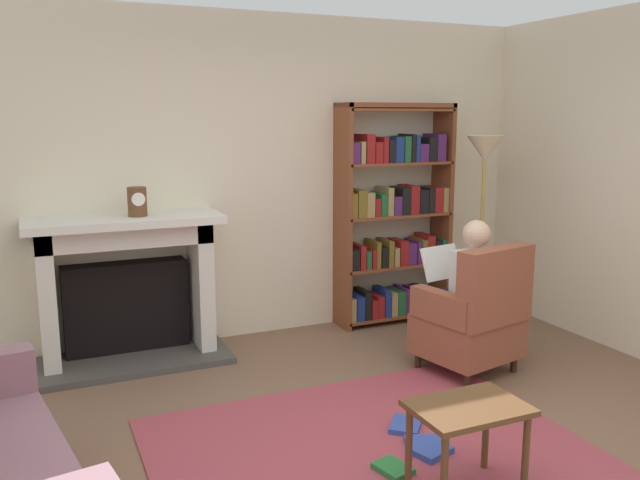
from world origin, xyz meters
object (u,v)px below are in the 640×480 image
at_px(fireplace, 127,285).
at_px(mantel_clock, 137,202).
at_px(bookshelf, 395,218).
at_px(seated_reader, 463,288).
at_px(floor_lamp, 484,166).
at_px(side_table, 468,420).
at_px(armchair_reading, 475,317).

height_order(fireplace, mantel_clock, mantel_clock).
relative_size(bookshelf, seated_reader, 1.73).
bearing_deg(floor_lamp, fireplace, 170.42).
distance_m(fireplace, bookshelf, 2.40).
bearing_deg(mantel_clock, side_table, -64.92).
distance_m(mantel_clock, bookshelf, 2.30).
distance_m(fireplace, side_table, 2.90).
distance_m(seated_reader, side_table, 1.73).
height_order(fireplace, side_table, fireplace).
height_order(fireplace, armchair_reading, fireplace).
height_order(bookshelf, seated_reader, bookshelf).
relative_size(armchair_reading, seated_reader, 0.85).
distance_m(side_table, floor_lamp, 2.88).
bearing_deg(armchair_reading, floor_lamp, -141.21).
height_order(mantel_clock, bookshelf, bookshelf).
xyz_separation_m(fireplace, mantel_clock, (0.10, -0.10, 0.65)).
height_order(side_table, floor_lamp, floor_lamp).
relative_size(seated_reader, floor_lamp, 0.67).
relative_size(bookshelf, side_table, 3.53).
height_order(mantel_clock, seated_reader, mantel_clock).
relative_size(armchair_reading, side_table, 1.73).
relative_size(mantel_clock, bookshelf, 0.11).
bearing_deg(armchair_reading, side_table, 39.74).
bearing_deg(bookshelf, floor_lamp, -43.46).
bearing_deg(mantel_clock, fireplace, 133.86).
height_order(fireplace, floor_lamp, floor_lamp).
distance_m(fireplace, floor_lamp, 3.09).
distance_m(bookshelf, armchair_reading, 1.45).
bearing_deg(seated_reader, floor_lamp, -146.60).
height_order(seated_reader, side_table, seated_reader).
height_order(seated_reader, floor_lamp, floor_lamp).
bearing_deg(side_table, seated_reader, 55.03).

